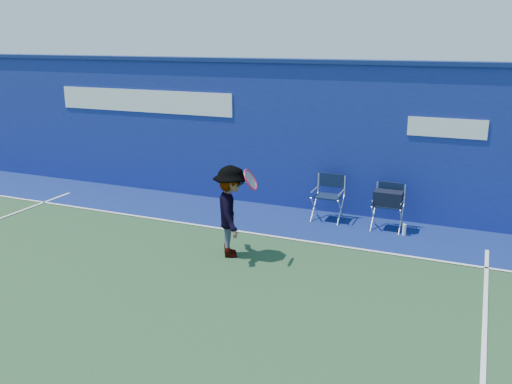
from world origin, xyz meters
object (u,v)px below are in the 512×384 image
at_px(water_bottle, 404,230).
at_px(directors_chair_right, 388,211).
at_px(tennis_player, 231,211).
at_px(directors_chair_left, 328,206).

bearing_deg(water_bottle, directors_chair_right, 149.25).
relative_size(directors_chair_right, water_bottle, 3.98).
xyz_separation_m(water_bottle, tennis_player, (-2.51, -2.07, 0.66)).
height_order(directors_chair_left, tennis_player, tennis_player).
xyz_separation_m(directors_chair_right, water_bottle, (0.35, -0.21, -0.25)).
distance_m(directors_chair_left, tennis_player, 2.61).
bearing_deg(tennis_player, directors_chair_left, 67.59).
distance_m(directors_chair_right, water_bottle, 0.48).
bearing_deg(water_bottle, tennis_player, -140.59).
relative_size(directors_chair_right, tennis_player, 0.56).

